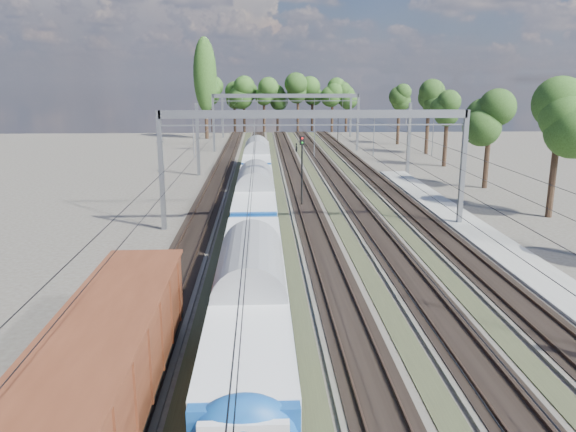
{
  "coord_description": "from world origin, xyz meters",
  "views": [
    {
      "loc": [
        -3.98,
        -12.06,
        11.21
      ],
      "look_at": [
        -2.34,
        22.36,
        2.8
      ],
      "focal_mm": 35.0,
      "sensor_mm": 36.0,
      "label": 1
    }
  ],
  "objects_px": {
    "freight_boxcar": "(104,370)",
    "signal_near": "(302,163)",
    "worker": "(297,148)",
    "signal_far": "(338,125)",
    "emu_train": "(255,191)"
  },
  "relations": [
    {
      "from": "worker",
      "to": "signal_near",
      "type": "distance_m",
      "value": 38.14
    },
    {
      "from": "emu_train",
      "to": "freight_boxcar",
      "type": "bearing_deg",
      "value": -99.27
    },
    {
      "from": "worker",
      "to": "freight_boxcar",
      "type": "bearing_deg",
      "value": 159.54
    },
    {
      "from": "signal_near",
      "to": "signal_far",
      "type": "bearing_deg",
      "value": 61.35
    },
    {
      "from": "emu_train",
      "to": "freight_boxcar",
      "type": "xyz_separation_m",
      "value": [
        -4.5,
        -27.59,
        -0.27
      ]
    },
    {
      "from": "freight_boxcar",
      "to": "signal_near",
      "type": "height_order",
      "value": "signal_near"
    },
    {
      "from": "freight_boxcar",
      "to": "worker",
      "type": "relative_size",
      "value": 9.64
    },
    {
      "from": "freight_boxcar",
      "to": "signal_near",
      "type": "distance_m",
      "value": 34.39
    },
    {
      "from": "emu_train",
      "to": "signal_near",
      "type": "bearing_deg",
      "value": 53.93
    },
    {
      "from": "worker",
      "to": "signal_far",
      "type": "relative_size",
      "value": 0.3
    },
    {
      "from": "freight_boxcar",
      "to": "emu_train",
      "type": "bearing_deg",
      "value": 80.73
    },
    {
      "from": "worker",
      "to": "signal_far",
      "type": "distance_m",
      "value": 17.46
    },
    {
      "from": "worker",
      "to": "signal_far",
      "type": "height_order",
      "value": "signal_far"
    },
    {
      "from": "signal_far",
      "to": "emu_train",
      "type": "bearing_deg",
      "value": -128.84
    },
    {
      "from": "worker",
      "to": "signal_near",
      "type": "relative_size",
      "value": 0.24
    }
  ]
}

